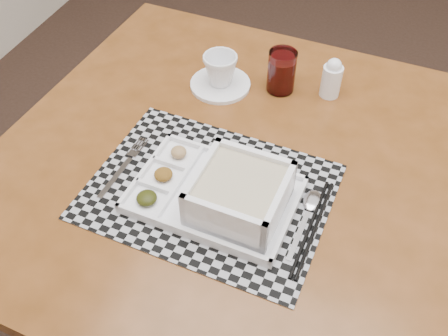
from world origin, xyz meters
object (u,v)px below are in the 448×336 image
Objects in this scene: juice_glass at (281,73)px; creamer_bottle at (332,78)px; cup at (220,70)px; dining_table at (232,181)px; serving_tray at (231,195)px.

juice_glass reaches higher than creamer_bottle.
creamer_bottle is at bearing 1.82° from cup.
cup is (-0.11, 0.22, 0.13)m from dining_table.
serving_tray is 0.39m from cup.
cup is at bearing 116.28° from dining_table.
serving_tray is at bearing -77.89° from cup.
cup is at bearing 113.33° from serving_tray.
serving_tray is 0.39m from juice_glass.
creamer_bottle is at bearing 10.01° from juice_glass.
serving_tray is at bearing -104.62° from creamer_bottle.
dining_table is at bearing -74.93° from cup.
creamer_bottle is at bearing 75.38° from serving_tray.
juice_glass is at bearing 4.28° from cup.
juice_glass is (0.14, 0.04, -0.00)m from cup.
dining_table is at bearing -117.84° from creamer_bottle.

